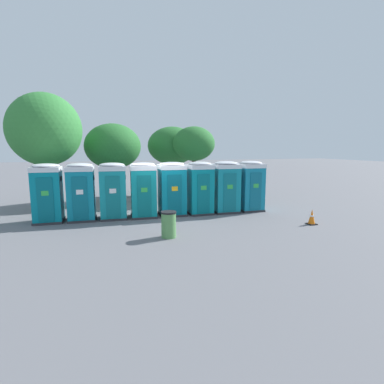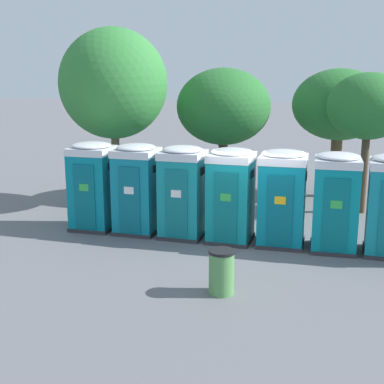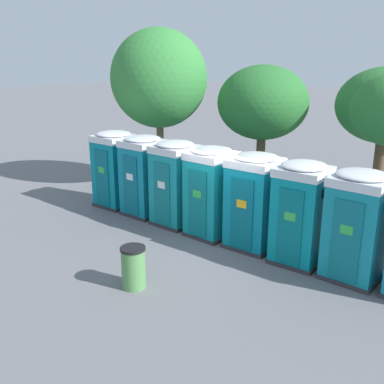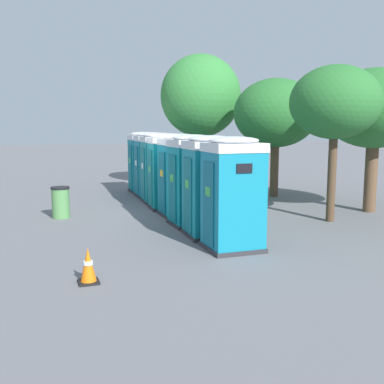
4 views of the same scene
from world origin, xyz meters
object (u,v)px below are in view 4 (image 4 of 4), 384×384
(portapotty_1, at_px, (151,164))
(street_tree_2, at_px, (201,96))
(portapotty_0, at_px, (144,162))
(trash_can, at_px, (61,202))
(street_tree_1, at_px, (276,113))
(portapotty_5, at_px, (192,180))
(portapotty_6, at_px, (210,186))
(portapotty_7, at_px, (233,193))
(street_tree_0, at_px, (335,103))
(traffic_cone, at_px, (88,266))
(portapotty_3, at_px, (167,171))
(portapotty_4, at_px, (180,175))
(street_tree_3, at_px, (375,109))
(portapotty_2, at_px, (158,167))

(portapotty_1, height_order, street_tree_2, street_tree_2)
(portapotty_0, height_order, trash_can, portapotty_0)
(portapotty_0, xyz_separation_m, street_tree_1, (3.00, 4.53, 1.98))
(trash_can, bearing_deg, portapotty_5, 55.56)
(portapotty_6, xyz_separation_m, portapotty_7, (1.36, -0.01, 0.00))
(street_tree_0, height_order, traffic_cone, street_tree_0)
(portapotty_3, xyz_separation_m, portapotty_4, (1.36, 0.00, -0.00))
(portapotty_5, relative_size, street_tree_3, 0.55)
(trash_can, bearing_deg, portapotty_3, 96.33)
(street_tree_0, xyz_separation_m, street_tree_3, (-0.82, 2.16, -0.11))
(portapotty_2, distance_m, portapotty_7, 6.79)
(portapotty_7, xyz_separation_m, street_tree_1, (-6.50, 4.93, 1.98))
(portapotty_4, bearing_deg, portapotty_5, -4.70)
(street_tree_0, relative_size, street_tree_2, 0.76)
(portapotty_5, relative_size, traffic_cone, 3.97)
(portapotty_5, distance_m, trash_can, 4.19)
(portapotty_4, distance_m, traffic_cone, 6.33)
(portapotty_1, height_order, portapotty_3, same)
(street_tree_1, distance_m, trash_can, 8.85)
(portapotty_1, xyz_separation_m, traffic_cone, (9.26, -3.68, -0.97))
(portapotty_1, relative_size, portapotty_3, 1.00)
(portapotty_7, relative_size, street_tree_1, 0.55)
(portapotty_1, bearing_deg, portapotty_5, -3.06)
(portapotty_5, bearing_deg, portapotty_7, -1.06)
(portapotty_0, xyz_separation_m, street_tree_3, (6.92, 5.77, 2.01))
(portapotty_2, xyz_separation_m, portapotty_7, (6.79, -0.26, 0.00))
(portapotty_5, relative_size, trash_can, 2.68)
(street_tree_0, bearing_deg, portapotty_4, -121.01)
(portapotty_2, xyz_separation_m, street_tree_1, (0.29, 4.68, 1.98))
(trash_can, bearing_deg, traffic_cone, 0.01)
(trash_can, bearing_deg, street_tree_0, 65.93)
(street_tree_3, bearing_deg, portapotty_6, -78.83)
(portapotty_6, bearing_deg, portapotty_1, 177.26)
(portapotty_1, distance_m, street_tree_0, 7.66)
(portapotty_3, height_order, portapotty_7, same)
(portapotty_7, bearing_deg, traffic_cone, -71.52)
(portapotty_1, bearing_deg, street_tree_1, 70.31)
(street_tree_0, relative_size, street_tree_3, 0.98)
(portapotty_6, bearing_deg, street_tree_2, 159.96)
(portapotty_7, relative_size, street_tree_3, 0.55)
(portapotty_3, relative_size, traffic_cone, 3.97)
(street_tree_0, relative_size, street_tree_1, 0.97)
(portapotty_7, bearing_deg, street_tree_0, 113.69)
(portapotty_6, xyz_separation_m, street_tree_3, (-1.22, 6.16, 2.01))
(portapotty_2, distance_m, street_tree_1, 5.08)
(portapotty_3, relative_size, street_tree_2, 0.43)
(portapotty_1, height_order, street_tree_0, street_tree_0)
(portapotty_6, bearing_deg, street_tree_0, 95.72)
(trash_can, bearing_deg, portapotty_6, 42.34)
(traffic_cone, bearing_deg, portapotty_4, 145.98)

